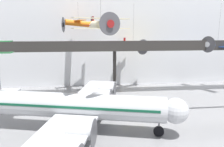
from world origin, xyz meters
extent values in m
cube|color=silver|center=(0.00, 36.16, 12.08)|extent=(140.00, 3.00, 24.16)
cube|color=#2D2B28|center=(0.00, 27.11, 9.44)|extent=(110.00, 3.20, 0.90)
cube|color=#2D2B28|center=(0.00, 25.57, 10.44)|extent=(110.00, 0.12, 1.10)
cylinder|color=#2D2B28|center=(0.00, 28.07, 4.49)|extent=(0.70, 0.70, 8.99)
cylinder|color=#B7BABF|center=(-7.37, 10.84, 3.48)|extent=(23.30, 8.92, 3.23)
sphere|color=#B7BABF|center=(4.93, 7.67, 3.48)|extent=(3.17, 3.17, 3.17)
cube|color=#0F4C33|center=(-7.37, 10.84, 3.80)|extent=(21.75, 8.58, 0.29)
cube|color=#B7BABF|center=(-4.33, 19.39, 2.75)|extent=(8.93, 15.73, 0.28)
cylinder|color=#B7BABF|center=(-3.57, 15.83, 2.80)|extent=(3.00, 2.18, 1.55)
cylinder|color=#4C4C51|center=(-2.14, 15.45, 2.80)|extent=(0.79, 2.87, 2.95)
cylinder|color=#B7BABF|center=(-2.32, 20.72, 2.80)|extent=(3.00, 2.18, 1.55)
cylinder|color=#4C4C51|center=(-0.88, 20.35, 2.80)|extent=(0.79, 2.87, 2.95)
cylinder|color=#B7BABF|center=(-6.45, 4.64, 2.80)|extent=(3.00, 2.18, 1.55)
cylinder|color=#4C4C51|center=(-5.01, 4.27, 2.80)|extent=(0.79, 2.87, 2.95)
cylinder|color=#4C4C51|center=(3.10, 8.15, 1.26)|extent=(0.20, 0.20, 1.21)
cylinder|color=black|center=(3.10, 8.15, 0.65)|extent=(1.35, 0.69, 1.30)
cylinder|color=#4C4C51|center=(-6.46, 13.27, 1.26)|extent=(0.20, 0.20, 1.21)
cylinder|color=black|center=(-6.46, 13.27, 0.65)|extent=(1.35, 0.69, 1.30)
cylinder|color=#4C4C51|center=(-7.75, 8.26, 1.26)|extent=(0.20, 0.20, 1.21)
cylinder|color=black|center=(-7.75, 8.26, 0.65)|extent=(1.35, 0.69, 1.30)
cylinder|color=#1E4CAD|center=(21.48, 26.82, 10.06)|extent=(5.98, 3.88, 1.50)
cone|color=white|center=(18.66, 25.38, 10.19)|extent=(1.40, 1.46, 1.13)
cylinder|color=#4C4C51|center=(18.47, 25.28, 10.20)|extent=(1.51, 2.91, 3.25)
cube|color=#1E4CAD|center=(21.15, 26.65, 9.68)|extent=(5.46, 8.79, 0.10)
cylinder|color=slate|center=(21.48, 26.82, 14.52)|extent=(0.04, 0.04, 7.68)
cylinder|color=beige|center=(-3.92, 9.68, 13.59)|extent=(2.40, 4.63, 1.11)
cone|color=maroon|center=(-3.13, 7.43, 13.68)|extent=(1.05, 0.99, 0.85)
cylinder|color=#4C4C51|center=(-3.08, 7.27, 13.68)|extent=(2.33, 0.85, 2.45)
cone|color=beige|center=(-4.66, 11.77, 13.50)|extent=(1.17, 1.44, 0.85)
cube|color=beige|center=(-3.83, 9.42, 14.34)|extent=(6.86, 3.32, 0.10)
cube|color=beige|center=(-3.83, 9.42, 13.21)|extent=(6.86, 3.32, 0.10)
cube|color=maroon|center=(-4.75, 12.03, 14.15)|extent=(0.24, 0.54, 1.13)
cube|color=maroon|center=(-4.75, 12.03, 13.59)|extent=(2.50, 1.33, 0.06)
cylinder|color=slate|center=(-3.92, 9.68, 16.28)|extent=(0.04, 0.04, 4.44)
cylinder|color=yellow|center=(4.20, 29.85, 9.91)|extent=(3.63, 5.70, 1.62)
cone|color=red|center=(5.53, 27.17, 9.67)|extent=(1.38, 1.32, 1.07)
cylinder|color=#4C4C51|center=(5.62, 26.98, 9.66)|extent=(2.77, 1.41, 3.08)
cone|color=yellow|center=(2.96, 32.35, 10.12)|extent=(1.62, 1.88, 1.12)
cube|color=yellow|center=(4.35, 29.54, 9.55)|extent=(8.35, 5.09, 0.10)
cube|color=red|center=(2.80, 32.66, 10.62)|extent=(0.36, 0.65, 1.42)
cube|color=red|center=(2.80, 32.66, 9.91)|extent=(3.07, 1.99, 0.06)
cylinder|color=slate|center=(4.20, 29.85, 14.43)|extent=(0.04, 0.04, 7.85)
cylinder|color=orange|center=(-7.24, 29.49, 14.33)|extent=(5.64, 2.85, 1.63)
cone|color=black|center=(-9.97, 28.57, 14.07)|extent=(1.19, 1.26, 1.02)
cylinder|color=#4C4C51|center=(-10.16, 28.51, 14.05)|extent=(0.98, 2.82, 2.96)
cone|color=orange|center=(-4.70, 30.34, 14.57)|extent=(1.78, 1.41, 1.10)
cube|color=orange|center=(-7.55, 29.38, 14.87)|extent=(3.91, 8.30, 0.10)
cube|color=black|center=(-4.38, 30.45, 15.01)|extent=(0.65, 0.27, 1.37)
cube|color=black|center=(-4.38, 30.45, 14.33)|extent=(1.58, 3.02, 0.06)
cylinder|color=slate|center=(-7.24, 29.49, 16.70)|extent=(0.04, 0.04, 3.60)
camera|label=1|loc=(-5.46, -16.24, 13.05)|focal=35.00mm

